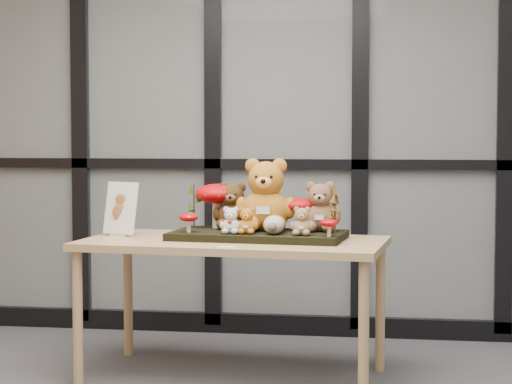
% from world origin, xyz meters
% --- Properties ---
extents(room_shell, '(5.00, 5.00, 5.00)m').
position_xyz_m(room_shell, '(0.00, 0.00, 1.68)').
color(room_shell, '#B9B6AF').
rests_on(room_shell, floor).
extents(glass_partition, '(4.90, 0.06, 2.78)m').
position_xyz_m(glass_partition, '(-0.00, 2.47, 1.42)').
color(glass_partition, '#2D383F').
rests_on(glass_partition, floor).
extents(display_table, '(1.57, 0.89, 0.70)m').
position_xyz_m(display_table, '(-0.14, 1.42, 0.64)').
color(display_table, tan).
rests_on(display_table, floor).
extents(diorama_tray, '(0.90, 0.51, 0.04)m').
position_xyz_m(diorama_tray, '(-0.02, 1.46, 0.72)').
color(diorama_tray, black).
rests_on(diorama_tray, display_table).
extents(bear_pooh_yellow, '(0.34, 0.31, 0.41)m').
position_xyz_m(bear_pooh_yellow, '(0.01, 1.52, 0.94)').
color(bear_pooh_yellow, '#B8711F').
rests_on(bear_pooh_yellow, diorama_tray).
extents(bear_brown_medium, '(0.22, 0.20, 0.27)m').
position_xyz_m(bear_brown_medium, '(-0.17, 1.58, 0.87)').
color(bear_brown_medium, '#422811').
rests_on(bear_brown_medium, diorama_tray).
extents(bear_tan_back, '(0.23, 0.21, 0.28)m').
position_xyz_m(bear_tan_back, '(0.29, 1.52, 0.88)').
color(bear_tan_back, brown).
rests_on(bear_tan_back, diorama_tray).
extents(bear_small_yellow, '(0.12, 0.11, 0.15)m').
position_xyz_m(bear_small_yellow, '(-0.06, 1.35, 0.81)').
color(bear_small_yellow, '#B66D1A').
rests_on(bear_small_yellow, diorama_tray).
extents(bear_white_bow, '(0.12, 0.11, 0.15)m').
position_xyz_m(bear_white_bow, '(-0.14, 1.35, 0.81)').
color(bear_white_bow, silver).
rests_on(bear_white_bow, diorama_tray).
extents(bear_beige_small, '(0.13, 0.12, 0.15)m').
position_xyz_m(bear_beige_small, '(0.21, 1.33, 0.82)').
color(bear_beige_small, '#987650').
rests_on(bear_beige_small, diorama_tray).
extents(plush_cream_hedgehog, '(0.09, 0.08, 0.10)m').
position_xyz_m(plush_cream_hedgehog, '(0.07, 1.34, 0.79)').
color(plush_cream_hedgehog, beige).
rests_on(plush_cream_hedgehog, diorama_tray).
extents(mushroom_back_left, '(0.23, 0.23, 0.26)m').
position_xyz_m(mushroom_back_left, '(-0.26, 1.62, 0.87)').
color(mushroom_back_left, '#A90508').
rests_on(mushroom_back_left, diorama_tray).
extents(mushroom_back_right, '(0.17, 0.17, 0.18)m').
position_xyz_m(mushroom_back_right, '(0.18, 1.54, 0.83)').
color(mushroom_back_right, '#A90508').
rests_on(mushroom_back_right, diorama_tray).
extents(mushroom_front_left, '(0.10, 0.10, 0.11)m').
position_xyz_m(mushroom_front_left, '(-0.36, 1.38, 0.79)').
color(mushroom_front_left, '#A90508').
rests_on(mushroom_front_left, diorama_tray).
extents(mushroom_front_right, '(0.09, 0.09, 0.10)m').
position_xyz_m(mushroom_front_right, '(0.35, 1.29, 0.79)').
color(mushroom_front_right, '#A90508').
rests_on(mushroom_front_right, diorama_tray).
extents(sprig_green_far_left, '(0.05, 0.05, 0.23)m').
position_xyz_m(sprig_green_far_left, '(-0.38, 1.61, 0.86)').
color(sprig_green_far_left, '#19330B').
rests_on(sprig_green_far_left, diorama_tray).
extents(sprig_green_mid_left, '(0.05, 0.05, 0.24)m').
position_xyz_m(sprig_green_mid_left, '(-0.23, 1.64, 0.86)').
color(sprig_green_mid_left, '#19330B').
rests_on(sprig_green_mid_left, diorama_tray).
extents(sprig_dry_far_right, '(0.05, 0.05, 0.24)m').
position_xyz_m(sprig_dry_far_right, '(0.35, 1.52, 0.86)').
color(sprig_dry_far_right, brown).
rests_on(sprig_dry_far_right, diorama_tray).
extents(sprig_dry_mid_right, '(0.05, 0.05, 0.20)m').
position_xyz_m(sprig_dry_mid_right, '(0.37, 1.40, 0.84)').
color(sprig_dry_mid_right, brown).
rests_on(sprig_dry_mid_right, diorama_tray).
extents(sprig_green_centre, '(0.05, 0.05, 0.17)m').
position_xyz_m(sprig_green_centre, '(-0.08, 1.64, 0.83)').
color(sprig_green_centre, '#19330B').
rests_on(sprig_green_centre, diorama_tray).
extents(sign_holder, '(0.20, 0.13, 0.28)m').
position_xyz_m(sign_holder, '(-0.75, 1.49, 0.83)').
color(sign_holder, silver).
rests_on(sign_holder, display_table).
extents(label_card, '(0.08, 0.03, 0.00)m').
position_xyz_m(label_card, '(-0.12, 1.11, 0.71)').
color(label_card, white).
rests_on(label_card, display_table).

